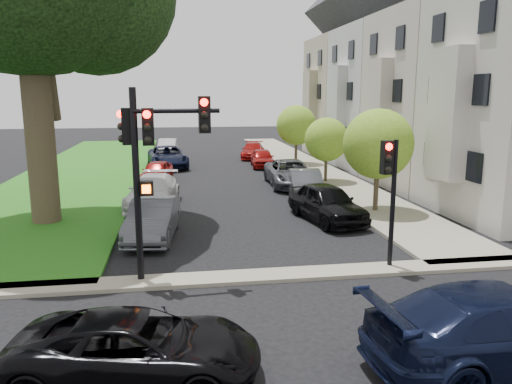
{
  "coord_description": "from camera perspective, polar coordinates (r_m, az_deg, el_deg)",
  "views": [
    {
      "loc": [
        -2.63,
        -11.78,
        5.37
      ],
      "look_at": [
        0.0,
        5.0,
        2.0
      ],
      "focal_mm": 35.0,
      "sensor_mm": 36.0,
      "label": 1
    }
  ],
  "objects": [
    {
      "name": "car_cross_far",
      "position": [
        11.32,
        26.59,
        -13.7
      ],
      "size": [
        5.89,
        2.79,
        1.66
      ],
      "primitive_type": "imported",
      "rotation": [
        0.0,
        0.0,
        1.65
      ],
      "color": "black",
      "rests_on": "ground"
    },
    {
      "name": "sidewalk_right",
      "position": [
        37.37,
        5.73,
        3.0
      ],
      "size": [
        3.5,
        44.0,
        0.12
      ],
      "primitive_type": "cube",
      "color": "gray",
      "rests_on": "ground"
    },
    {
      "name": "house_b",
      "position": [
        31.21,
        20.58,
        13.4
      ],
      "size": [
        7.7,
        7.55,
        15.97
      ],
      "color": "#AEA59C",
      "rests_on": "ground"
    },
    {
      "name": "traffic_signal_main",
      "position": [
        14.12,
        -11.87,
        4.67
      ],
      "size": [
        2.7,
        0.7,
        5.53
      ],
      "color": "black",
      "rests_on": "ground"
    },
    {
      "name": "car_parked_2",
      "position": [
        29.3,
        3.97,
        2.15
      ],
      "size": [
        2.71,
        5.59,
        1.53
      ],
      "primitive_type": "imported",
      "rotation": [
        0.0,
        0.0,
        -0.03
      ],
      "color": "#3F4247",
      "rests_on": "ground"
    },
    {
      "name": "house_d",
      "position": [
        44.92,
        11.0,
        13.02
      ],
      "size": [
        7.7,
        7.55,
        15.97
      ],
      "color": "gray",
      "rests_on": "ground"
    },
    {
      "name": "car_parked_8",
      "position": [
        37.21,
        -10.06,
        3.97
      ],
      "size": [
        3.25,
        5.92,
        1.57
      ],
      "primitive_type": "imported",
      "rotation": [
        0.0,
        0.0,
        0.12
      ],
      "color": "black",
      "rests_on": "ground"
    },
    {
      "name": "car_cross_near",
      "position": [
        10.11,
        -13.4,
        -16.94
      ],
      "size": [
        4.95,
        2.85,
        1.3
      ],
      "primitive_type": "imported",
      "rotation": [
        0.0,
        0.0,
        1.41
      ],
      "color": "black",
      "rests_on": "ground"
    },
    {
      "name": "car_parked_7",
      "position": [
        31.26,
        -11.28,
        2.32
      ],
      "size": [
        2.26,
        4.03,
        1.3
      ],
      "primitive_type": "imported",
      "rotation": [
        0.0,
        0.0,
        -0.2
      ],
      "color": "maroon",
      "rests_on": "ground"
    },
    {
      "name": "car_parked_0",
      "position": [
        21.39,
        8.09,
        -1.22
      ],
      "size": [
        2.76,
        5.0,
        1.61
      ],
      "primitive_type": "imported",
      "rotation": [
        0.0,
        0.0,
        0.19
      ],
      "color": "black",
      "rests_on": "ground"
    },
    {
      "name": "sidewalk_cross",
      "position": [
        15.0,
        1.8,
        -9.51
      ],
      "size": [
        60.0,
        1.0,
        0.12
      ],
      "primitive_type": "cube",
      "color": "gray",
      "rests_on": "ground"
    },
    {
      "name": "small_tree_c",
      "position": [
        37.9,
        4.63,
        7.61
      ],
      "size": [
        3.01,
        3.01,
        4.52
      ],
      "color": "#3E312A",
      "rests_on": "ground"
    },
    {
      "name": "car_parked_9",
      "position": [
        44.56,
        -10.07,
        5.06
      ],
      "size": [
        1.78,
        4.44,
        1.43
      ],
      "primitive_type": "imported",
      "rotation": [
        0.0,
        0.0,
        -0.06
      ],
      "color": "silver",
      "rests_on": "ground"
    },
    {
      "name": "car_parked_4",
      "position": [
        41.89,
        -0.35,
        4.76
      ],
      "size": [
        2.73,
        4.79,
        1.31
      ],
      "primitive_type": "imported",
      "rotation": [
        0.0,
        0.0,
        -0.21
      ],
      "color": "maroon",
      "rests_on": "ground"
    },
    {
      "name": "car_parked_6",
      "position": [
        24.32,
        -11.69,
        0.04
      ],
      "size": [
        2.75,
        5.4,
        1.5
      ],
      "primitive_type": "imported",
      "rotation": [
        0.0,
        0.0,
        -0.13
      ],
      "color": "silver",
      "rests_on": "ground"
    },
    {
      "name": "small_tree_a",
      "position": [
        22.99,
        13.79,
        5.34
      ],
      "size": [
        3.15,
        3.15,
        4.73
      ],
      "color": "#3E312A",
      "rests_on": "ground"
    },
    {
      "name": "grass_strip",
      "position": [
        36.73,
        -18.81,
        2.31
      ],
      "size": [
        8.0,
        44.0,
        0.12
      ],
      "primitive_type": "cube",
      "color": "#2E6014",
      "rests_on": "ground"
    },
    {
      "name": "car_parked_3",
      "position": [
        36.87,
        0.72,
        3.91
      ],
      "size": [
        1.9,
        4.09,
        1.36
      ],
      "primitive_type": "imported",
      "rotation": [
        0.0,
        0.0,
        -0.08
      ],
      "color": "maroon",
      "rests_on": "ground"
    },
    {
      "name": "car_parked_5",
      "position": [
        19.03,
        -11.7,
        -3.08
      ],
      "size": [
        2.08,
        4.68,
        1.49
      ],
      "primitive_type": "imported",
      "rotation": [
        0.0,
        0.0,
        -0.11
      ],
      "color": "#3F4247",
      "rests_on": "ground"
    },
    {
      "name": "car_parked_1",
      "position": [
        25.87,
        5.67,
        0.85
      ],
      "size": [
        2.14,
        4.66,
        1.48
      ],
      "primitive_type": "imported",
      "rotation": [
        0.0,
        0.0,
        -0.13
      ],
      "color": "#3F4247",
      "rests_on": "ground"
    },
    {
      "name": "small_tree_b",
      "position": [
        30.41,
        8.06,
        5.95
      ],
      "size": [
        2.64,
        2.64,
        3.96
      ],
      "color": "#3E312A",
      "rests_on": "ground"
    },
    {
      "name": "ground",
      "position": [
        13.21,
        3.44,
        -12.78
      ],
      "size": [
        140.0,
        140.0,
        0.0
      ],
      "primitive_type": "plane",
      "color": "black",
      "rests_on": "ground"
    },
    {
      "name": "traffic_signal_secondary",
      "position": [
        15.53,
        15.05,
        1.32
      ],
      "size": [
        0.52,
        0.42,
        4.02
      ],
      "color": "black",
      "rests_on": "ground"
    },
    {
      "name": "house_c",
      "position": [
        37.94,
        14.92,
        13.22
      ],
      "size": [
        7.7,
        7.55,
        15.97
      ],
      "color": "#B8B8B8",
      "rests_on": "ground"
    }
  ]
}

